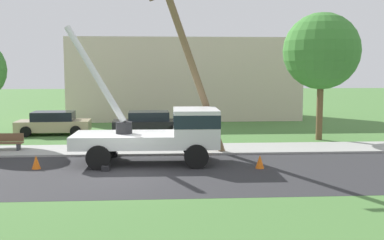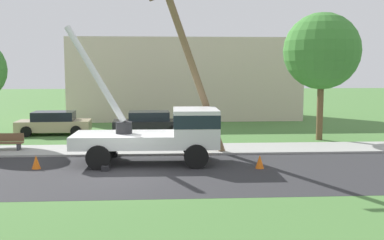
{
  "view_description": "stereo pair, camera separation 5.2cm",
  "coord_description": "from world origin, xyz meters",
  "px_view_note": "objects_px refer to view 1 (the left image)",
  "views": [
    {
      "loc": [
        1.56,
        -17.46,
        4.11
      ],
      "look_at": [
        2.89,
        3.23,
        1.72
      ],
      "focal_mm": 42.53,
      "sensor_mm": 36.0,
      "label": 1
    },
    {
      "loc": [
        1.61,
        -17.46,
        4.11
      ],
      "look_at": [
        2.89,
        3.23,
        1.72
      ],
      "focal_mm": 42.53,
      "sensor_mm": 36.0,
      "label": 2
    }
  ],
  "objects_px": {
    "traffic_cone_curbside": "(202,150)",
    "park_bench": "(6,143)",
    "traffic_cone_ahead": "(260,162)",
    "traffic_cone_behind": "(36,162)",
    "parked_sedan_black": "(149,123)",
    "parked_sedan_tan": "(54,123)",
    "utility_truck": "(166,131)",
    "roadside_tree_far": "(322,51)",
    "leaning_utility_pole": "(191,63)"
  },
  "relations": [
    {
      "from": "utility_truck",
      "to": "traffic_cone_ahead",
      "type": "height_order",
      "value": "utility_truck"
    },
    {
      "from": "utility_truck",
      "to": "park_bench",
      "type": "distance_m",
      "value": 8.42
    },
    {
      "from": "traffic_cone_ahead",
      "to": "traffic_cone_curbside",
      "type": "bearing_deg",
      "value": 128.4
    },
    {
      "from": "utility_truck",
      "to": "roadside_tree_far",
      "type": "xyz_separation_m",
      "value": [
        8.81,
        5.82,
        3.61
      ]
    },
    {
      "from": "traffic_cone_ahead",
      "to": "roadside_tree_far",
      "type": "relative_size",
      "value": 0.08
    },
    {
      "from": "traffic_cone_behind",
      "to": "parked_sedan_tan",
      "type": "height_order",
      "value": "parked_sedan_tan"
    },
    {
      "from": "parked_sedan_tan",
      "to": "traffic_cone_curbside",
      "type": "bearing_deg",
      "value": -41.22
    },
    {
      "from": "utility_truck",
      "to": "traffic_cone_behind",
      "type": "relative_size",
      "value": 12.07
    },
    {
      "from": "traffic_cone_ahead",
      "to": "traffic_cone_curbside",
      "type": "height_order",
      "value": "same"
    },
    {
      "from": "utility_truck",
      "to": "parked_sedan_tan",
      "type": "distance_m",
      "value": 11.22
    },
    {
      "from": "roadside_tree_far",
      "to": "traffic_cone_ahead",
      "type": "bearing_deg",
      "value": -124.72
    },
    {
      "from": "leaning_utility_pole",
      "to": "utility_truck",
      "type": "bearing_deg",
      "value": -133.68
    },
    {
      "from": "utility_truck",
      "to": "parked_sedan_black",
      "type": "bearing_deg",
      "value": 96.59
    },
    {
      "from": "traffic_cone_ahead",
      "to": "parked_sedan_tan",
      "type": "height_order",
      "value": "parked_sedan_tan"
    },
    {
      "from": "traffic_cone_behind",
      "to": "parked_sedan_black",
      "type": "distance_m",
      "value": 10.37
    },
    {
      "from": "leaning_utility_pole",
      "to": "parked_sedan_black",
      "type": "distance_m",
      "value": 8.43
    },
    {
      "from": "parked_sedan_black",
      "to": "park_bench",
      "type": "xyz_separation_m",
      "value": [
        -6.79,
        -5.49,
        -0.25
      ]
    },
    {
      "from": "traffic_cone_ahead",
      "to": "roadside_tree_far",
      "type": "bearing_deg",
      "value": 55.28
    },
    {
      "from": "park_bench",
      "to": "traffic_cone_behind",
      "type": "bearing_deg",
      "value": -57.62
    },
    {
      "from": "leaning_utility_pole",
      "to": "traffic_cone_behind",
      "type": "relative_size",
      "value": 15.06
    },
    {
      "from": "traffic_cone_ahead",
      "to": "roadside_tree_far",
      "type": "distance_m",
      "value": 9.92
    },
    {
      "from": "parked_sedan_tan",
      "to": "roadside_tree_far",
      "type": "xyz_separation_m",
      "value": [
        15.66,
        -3.03,
        4.3
      ]
    },
    {
      "from": "park_bench",
      "to": "roadside_tree_far",
      "type": "bearing_deg",
      "value": 9.44
    },
    {
      "from": "traffic_cone_ahead",
      "to": "parked_sedan_black",
      "type": "xyz_separation_m",
      "value": [
        -4.83,
        9.9,
        0.43
      ]
    },
    {
      "from": "leaning_utility_pole",
      "to": "park_bench",
      "type": "distance_m",
      "value": 9.93
    },
    {
      "from": "leaning_utility_pole",
      "to": "park_bench",
      "type": "bearing_deg",
      "value": 168.6
    },
    {
      "from": "traffic_cone_behind",
      "to": "parked_sedan_black",
      "type": "xyz_separation_m",
      "value": [
        4.3,
        9.42,
        0.43
      ]
    },
    {
      "from": "park_bench",
      "to": "traffic_cone_ahead",
      "type": "bearing_deg",
      "value": -20.74
    },
    {
      "from": "traffic_cone_curbside",
      "to": "roadside_tree_far",
      "type": "xyz_separation_m",
      "value": [
        7.1,
        4.46,
        4.73
      ]
    },
    {
      "from": "parked_sedan_tan",
      "to": "park_bench",
      "type": "distance_m",
      "value": 5.87
    },
    {
      "from": "traffic_cone_curbside",
      "to": "parked_sedan_tan",
      "type": "distance_m",
      "value": 11.39
    },
    {
      "from": "traffic_cone_ahead",
      "to": "traffic_cone_curbside",
      "type": "relative_size",
      "value": 1.0
    },
    {
      "from": "traffic_cone_ahead",
      "to": "traffic_cone_behind",
      "type": "height_order",
      "value": "same"
    },
    {
      "from": "traffic_cone_curbside",
      "to": "park_bench",
      "type": "relative_size",
      "value": 0.35
    },
    {
      "from": "traffic_cone_behind",
      "to": "traffic_cone_curbside",
      "type": "bearing_deg",
      "value": 17.64
    },
    {
      "from": "traffic_cone_ahead",
      "to": "parked_sedan_black",
      "type": "distance_m",
      "value": 11.02
    },
    {
      "from": "leaning_utility_pole",
      "to": "parked_sedan_black",
      "type": "bearing_deg",
      "value": 106.64
    },
    {
      "from": "utility_truck",
      "to": "roadside_tree_far",
      "type": "height_order",
      "value": "roadside_tree_far"
    },
    {
      "from": "traffic_cone_ahead",
      "to": "traffic_cone_behind",
      "type": "relative_size",
      "value": 1.0
    },
    {
      "from": "roadside_tree_far",
      "to": "park_bench",
      "type": "bearing_deg",
      "value": -170.56
    },
    {
      "from": "parked_sedan_tan",
      "to": "roadside_tree_far",
      "type": "distance_m",
      "value": 16.52
    },
    {
      "from": "leaning_utility_pole",
      "to": "traffic_cone_curbside",
      "type": "distance_m",
      "value": 4.06
    },
    {
      "from": "traffic_cone_ahead",
      "to": "parked_sedan_tan",
      "type": "relative_size",
      "value": 0.13
    },
    {
      "from": "leaning_utility_pole",
      "to": "parked_sedan_tan",
      "type": "height_order",
      "value": "leaning_utility_pole"
    },
    {
      "from": "parked_sedan_tan",
      "to": "parked_sedan_black",
      "type": "bearing_deg",
      "value": -2.91
    },
    {
      "from": "parked_sedan_black",
      "to": "park_bench",
      "type": "height_order",
      "value": "parked_sedan_black"
    },
    {
      "from": "leaning_utility_pole",
      "to": "traffic_cone_curbside",
      "type": "bearing_deg",
      "value": 11.76
    },
    {
      "from": "traffic_cone_behind",
      "to": "roadside_tree_far",
      "type": "xyz_separation_m",
      "value": [
        14.1,
        6.69,
        4.73
      ]
    },
    {
      "from": "parked_sedan_tan",
      "to": "roadside_tree_far",
      "type": "bearing_deg",
      "value": -10.96
    },
    {
      "from": "utility_truck",
      "to": "traffic_cone_curbside",
      "type": "xyz_separation_m",
      "value": [
        1.7,
        1.36,
        -1.13
      ]
    }
  ]
}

